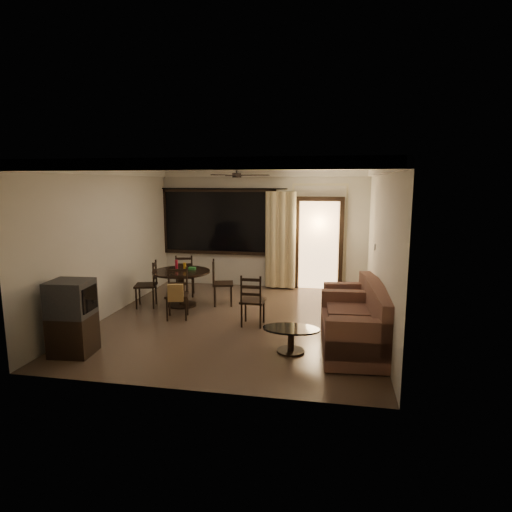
% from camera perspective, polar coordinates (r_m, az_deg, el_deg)
% --- Properties ---
extents(ground, '(5.50, 5.50, 0.00)m').
position_cam_1_polar(ground, '(8.02, -2.44, -8.58)').
color(ground, '#7F6651').
rests_on(ground, ground).
extents(room_shell, '(5.50, 6.70, 5.50)m').
position_cam_1_polar(room_shell, '(9.28, 3.53, 5.47)').
color(room_shell, beige).
rests_on(room_shell, ground).
extents(dining_table, '(1.18, 1.18, 0.96)m').
position_cam_1_polar(dining_table, '(8.94, -9.90, -2.93)').
color(dining_table, black).
rests_on(dining_table, ground).
extents(dining_chair_west, '(0.51, 0.51, 0.95)m').
position_cam_1_polar(dining_chair_west, '(9.08, -14.35, -4.83)').
color(dining_chair_west, black).
rests_on(dining_chair_west, ground).
extents(dining_chair_east, '(0.51, 0.51, 0.95)m').
position_cam_1_polar(dining_chair_east, '(8.97, -4.51, -4.74)').
color(dining_chair_east, black).
rests_on(dining_chair_east, ground).
extents(dining_chair_south, '(0.51, 0.55, 0.95)m').
position_cam_1_polar(dining_chair_south, '(8.18, -10.45, -6.13)').
color(dining_chair_south, black).
rests_on(dining_chair_south, ground).
extents(dining_chair_north, '(0.51, 0.51, 0.95)m').
position_cam_1_polar(dining_chair_north, '(9.77, -9.40, -3.63)').
color(dining_chair_north, black).
rests_on(dining_chair_north, ground).
extents(tv_cabinet, '(0.63, 0.58, 1.12)m').
position_cam_1_polar(tv_cabinet, '(6.91, -23.32, -7.54)').
color(tv_cabinet, black).
rests_on(tv_cabinet, ground).
extents(sofa, '(1.04, 1.81, 0.94)m').
position_cam_1_polar(sofa, '(6.71, 13.53, -9.19)').
color(sofa, '#4C2823').
rests_on(sofa, ground).
extents(armchair, '(1.01, 1.01, 0.87)m').
position_cam_1_polar(armchair, '(7.91, 12.97, -6.36)').
color(armchair, '#4C2823').
rests_on(armchair, ground).
extents(coffee_table, '(0.86, 0.51, 0.38)m').
position_cam_1_polar(coffee_table, '(6.54, 4.69, -10.58)').
color(coffee_table, black).
rests_on(coffee_table, ground).
extents(side_chair, '(0.42, 0.42, 0.94)m').
position_cam_1_polar(side_chair, '(7.68, -0.44, -7.22)').
color(side_chair, black).
rests_on(side_chair, ground).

